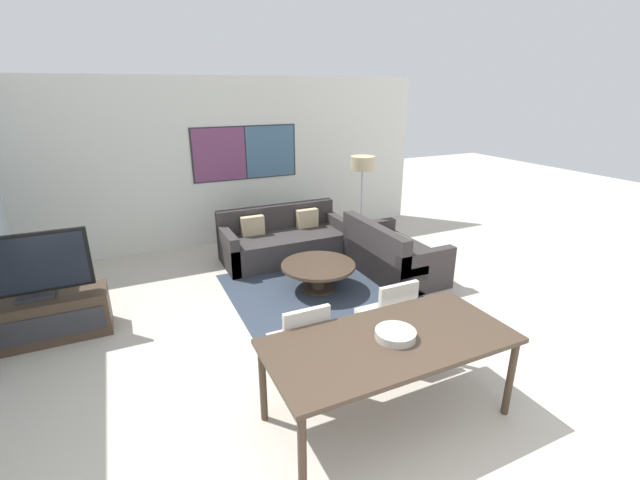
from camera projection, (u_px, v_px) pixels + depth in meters
wall_back at (225, 162)px, 7.29m from camera, size 7.45×0.09×2.80m
area_rug at (318, 289)px, 5.87m from camera, size 2.35×2.11×0.01m
tv_console at (42, 319)px, 4.64m from camera, size 1.34×0.48×0.49m
television at (29, 267)px, 4.44m from camera, size 1.15×0.20×0.73m
sofa_main at (284, 241)px, 6.90m from camera, size 1.98×0.89×0.81m
sofa_side at (390, 257)px, 6.27m from camera, size 0.89×1.56×0.81m
coffee_table at (318, 270)px, 5.78m from camera, size 1.00×1.00×0.38m
dining_table at (390, 346)px, 3.38m from camera, size 1.99×0.93×0.75m
dining_chair_left at (301, 341)px, 3.80m from camera, size 0.46×0.46×0.87m
dining_chair_centre at (390, 313)px, 4.25m from camera, size 0.46×0.46×0.87m
fruit_bowl at (395, 334)px, 3.36m from camera, size 0.32×0.32×0.07m
floor_lamp at (363, 169)px, 6.98m from camera, size 0.40×0.40×1.56m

